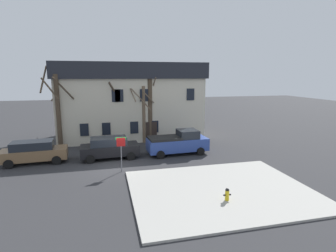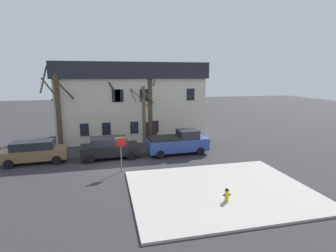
{
  "view_description": "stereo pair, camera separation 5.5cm",
  "coord_description": "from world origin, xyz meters",
  "px_view_note": "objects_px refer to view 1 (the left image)",
  "views": [
    {
      "loc": [
        -0.63,
        -19.35,
        6.73
      ],
      "look_at": [
        4.7,
        3.03,
        2.34
      ],
      "focal_mm": 28.49,
      "sensor_mm": 36.0,
      "label": 1
    },
    {
      "loc": [
        -0.58,
        -19.36,
        6.73
      ],
      "look_at": [
        4.7,
        3.03,
        2.34
      ],
      "focal_mm": 28.49,
      "sensor_mm": 36.0,
      "label": 2
    }
  ],
  "objects_px": {
    "tree_bare_mid": "(108,110)",
    "car_black_wagon": "(110,147)",
    "building_main": "(131,100)",
    "car_brown_wagon": "(34,152)",
    "tree_bare_far": "(144,111)",
    "tree_bare_end": "(150,106)",
    "street_sign_pole": "(121,148)",
    "tree_bare_near": "(57,108)",
    "fire_hydrant": "(227,194)",
    "bicycle_leaning": "(40,144)",
    "pickup_truck_blue": "(178,142)"
  },
  "relations": [
    {
      "from": "tree_bare_end",
      "to": "fire_hydrant",
      "type": "bearing_deg",
      "value": -82.98
    },
    {
      "from": "tree_bare_mid",
      "to": "bicycle_leaning",
      "type": "bearing_deg",
      "value": -178.5
    },
    {
      "from": "car_black_wagon",
      "to": "tree_bare_end",
      "type": "bearing_deg",
      "value": 48.5
    },
    {
      "from": "tree_bare_mid",
      "to": "bicycle_leaning",
      "type": "height_order",
      "value": "tree_bare_mid"
    },
    {
      "from": "tree_bare_mid",
      "to": "tree_bare_far",
      "type": "bearing_deg",
      "value": -7.18
    },
    {
      "from": "building_main",
      "to": "bicycle_leaning",
      "type": "height_order",
      "value": "building_main"
    },
    {
      "from": "tree_bare_end",
      "to": "car_black_wagon",
      "type": "bearing_deg",
      "value": -131.5
    },
    {
      "from": "building_main",
      "to": "tree_bare_far",
      "type": "height_order",
      "value": "building_main"
    },
    {
      "from": "tree_bare_near",
      "to": "bicycle_leaning",
      "type": "bearing_deg",
      "value": 166.7
    },
    {
      "from": "tree_bare_far",
      "to": "tree_bare_end",
      "type": "xyz_separation_m",
      "value": [
        0.7,
        0.21,
        0.45
      ]
    },
    {
      "from": "tree_bare_end",
      "to": "street_sign_pole",
      "type": "xyz_separation_m",
      "value": [
        -3.45,
        -8.08,
        -1.97
      ]
    },
    {
      "from": "pickup_truck_blue",
      "to": "bicycle_leaning",
      "type": "distance_m",
      "value": 13.09
    },
    {
      "from": "tree_bare_far",
      "to": "pickup_truck_blue",
      "type": "bearing_deg",
      "value": -63.11
    },
    {
      "from": "fire_hydrant",
      "to": "street_sign_pole",
      "type": "bearing_deg",
      "value": 130.6
    },
    {
      "from": "tree_bare_mid",
      "to": "car_black_wagon",
      "type": "relative_size",
      "value": 1.43
    },
    {
      "from": "building_main",
      "to": "tree_bare_end",
      "type": "bearing_deg",
      "value": -61.79
    },
    {
      "from": "tree_bare_end",
      "to": "car_black_wagon",
      "type": "xyz_separation_m",
      "value": [
        -4.19,
        -4.74,
        -2.81
      ]
    },
    {
      "from": "tree_bare_near",
      "to": "tree_bare_far",
      "type": "distance_m",
      "value": 7.98
    },
    {
      "from": "pickup_truck_blue",
      "to": "street_sign_pole",
      "type": "xyz_separation_m",
      "value": [
        -5.06,
        -3.32,
        0.76
      ]
    },
    {
      "from": "tree_bare_mid",
      "to": "tree_bare_end",
      "type": "distance_m",
      "value": 4.15
    },
    {
      "from": "tree_bare_near",
      "to": "car_black_wagon",
      "type": "height_order",
      "value": "tree_bare_near"
    },
    {
      "from": "building_main",
      "to": "tree_bare_near",
      "type": "xyz_separation_m",
      "value": [
        -7.04,
        -3.42,
        -0.28
      ]
    },
    {
      "from": "tree_bare_far",
      "to": "car_brown_wagon",
      "type": "relative_size",
      "value": 1.34
    },
    {
      "from": "tree_bare_mid",
      "to": "car_brown_wagon",
      "type": "distance_m",
      "value": 7.96
    },
    {
      "from": "building_main",
      "to": "car_brown_wagon",
      "type": "xyz_separation_m",
      "value": [
        -8.29,
        -7.68,
        -3.16
      ]
    },
    {
      "from": "building_main",
      "to": "street_sign_pole",
      "type": "relative_size",
      "value": 6.16
    },
    {
      "from": "bicycle_leaning",
      "to": "fire_hydrant",
      "type": "bearing_deg",
      "value": -49.14
    },
    {
      "from": "car_black_wagon",
      "to": "pickup_truck_blue",
      "type": "distance_m",
      "value": 5.8
    },
    {
      "from": "tree_bare_far",
      "to": "car_brown_wagon",
      "type": "height_order",
      "value": "tree_bare_far"
    },
    {
      "from": "tree_bare_far",
      "to": "car_brown_wagon",
      "type": "xyz_separation_m",
      "value": [
        -9.22,
        -4.44,
        -2.37
      ]
    },
    {
      "from": "tree_bare_end",
      "to": "pickup_truck_blue",
      "type": "xyz_separation_m",
      "value": [
        1.61,
        -4.76,
        -2.73
      ]
    },
    {
      "from": "street_sign_pole",
      "to": "tree_bare_mid",
      "type": "bearing_deg",
      "value": 94.67
    },
    {
      "from": "building_main",
      "to": "car_brown_wagon",
      "type": "height_order",
      "value": "building_main"
    },
    {
      "from": "tree_bare_mid",
      "to": "pickup_truck_blue",
      "type": "height_order",
      "value": "tree_bare_mid"
    },
    {
      "from": "street_sign_pole",
      "to": "car_black_wagon",
      "type": "bearing_deg",
      "value": 102.51
    },
    {
      "from": "tree_bare_mid",
      "to": "car_black_wagon",
      "type": "distance_m",
      "value": 5.54
    },
    {
      "from": "car_brown_wagon",
      "to": "pickup_truck_blue",
      "type": "bearing_deg",
      "value": -0.57
    },
    {
      "from": "tree_bare_far",
      "to": "tree_bare_end",
      "type": "distance_m",
      "value": 0.86
    },
    {
      "from": "tree_bare_far",
      "to": "car_black_wagon",
      "type": "bearing_deg",
      "value": -127.63
    },
    {
      "from": "tree_bare_near",
      "to": "pickup_truck_blue",
      "type": "relative_size",
      "value": 1.44
    },
    {
      "from": "tree_bare_near",
      "to": "tree_bare_mid",
      "type": "bearing_deg",
      "value": 7.68
    },
    {
      "from": "tree_bare_near",
      "to": "fire_hydrant",
      "type": "xyz_separation_m",
      "value": [
        10.41,
        -13.75,
        -3.32
      ]
    },
    {
      "from": "tree_bare_end",
      "to": "bicycle_leaning",
      "type": "relative_size",
      "value": 4.32
    },
    {
      "from": "building_main",
      "to": "pickup_truck_blue",
      "type": "distance_m",
      "value": 8.98
    },
    {
      "from": "building_main",
      "to": "street_sign_pole",
      "type": "distance_m",
      "value": 11.5
    },
    {
      "from": "tree_bare_near",
      "to": "tree_bare_far",
      "type": "height_order",
      "value": "tree_bare_near"
    },
    {
      "from": "building_main",
      "to": "tree_bare_mid",
      "type": "height_order",
      "value": "building_main"
    },
    {
      "from": "pickup_truck_blue",
      "to": "tree_bare_near",
      "type": "bearing_deg",
      "value": 156.94
    },
    {
      "from": "tree_bare_far",
      "to": "tree_bare_end",
      "type": "bearing_deg",
      "value": 16.53
    },
    {
      "from": "street_sign_pole",
      "to": "building_main",
      "type": "bearing_deg",
      "value": 80.68
    }
  ]
}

